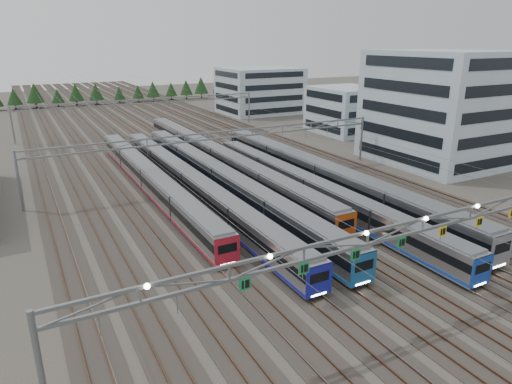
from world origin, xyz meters
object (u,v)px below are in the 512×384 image
train_b (191,183)px  train_e (311,189)px  gantry_near (423,228)px  gantry_far (143,105)px  depot_bldg_south (438,108)px  depot_bldg_north (260,91)px  train_f (323,176)px  depot_bldg_mid (347,110)px  train_c (221,179)px  train_d (218,158)px  train_a (150,179)px  gantry_mid (220,141)px

train_b → train_e: size_ratio=1.19×
gantry_near → gantry_far: 85.12m
gantry_near → depot_bldg_south: size_ratio=2.56×
depot_bldg_south → depot_bldg_north: depot_bldg_south is taller
train_f → depot_bldg_mid: 46.28m
gantry_far → gantry_near: bearing=-90.0°
gantry_near → depot_bldg_mid: 75.73m
train_c → train_d: bearing=68.2°
train_d → depot_bldg_north: size_ratio=3.12×
gantry_near → train_d: bearing=87.2°
train_c → gantry_far: bearing=87.4°
depot_bldg_mid → train_a: bearing=-157.1°
train_a → train_f: bearing=-26.4°
train_d → train_e: train_d is taller
train_b → train_d: size_ratio=0.91×
train_e → gantry_near: size_ratio=0.93×
train_a → depot_bldg_north: bearing=49.9°
depot_bldg_south → train_f: bearing=-170.7°
gantry_mid → depot_bldg_north: 70.82m
train_a → gantry_near: 41.68m
train_f → gantry_mid: gantry_mid is taller
train_d → train_e: (4.50, -21.17, -0.16)m
train_a → train_b: size_ratio=0.87×
gantry_mid → gantry_far: size_ratio=1.00×
train_b → depot_bldg_south: size_ratio=2.83×
train_c → train_d: train_d is taller
train_b → train_f: size_ratio=1.09×
train_d → gantry_far: size_ratio=1.22×
depot_bldg_north → train_b: bearing=-125.4°
train_f → gantry_mid: 16.61m
train_a → depot_bldg_mid: depot_bldg_mid is taller
train_a → gantry_far: gantry_far is taller
gantry_mid → depot_bldg_mid: bearing=27.8°
train_b → train_d: bearing=50.8°
gantry_near → gantry_mid: 40.12m
train_e → gantry_far: size_ratio=0.93×
train_e → train_f: (4.50, 3.58, 0.30)m
train_b → gantry_far: 50.57m
train_e → depot_bldg_south: size_ratio=2.38×
gantry_near → depot_bldg_north: 106.67m
train_b → depot_bldg_north: size_ratio=2.83×
train_a → train_b: train_a is taller
depot_bldg_north → train_f: bearing=-111.3°
depot_bldg_south → train_c: bearing=177.5°
gantry_far → depot_bldg_south: bearing=-53.2°
train_d → depot_bldg_north: (36.62, 53.09, 4.51)m
train_b → gantry_far: size_ratio=1.10×
train_e → train_f: bearing=38.5°
train_c → gantry_near: bearing=-86.4°
depot_bldg_mid → train_e: bearing=-133.7°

